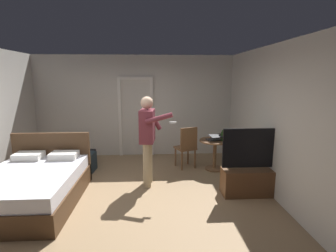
{
  "coord_description": "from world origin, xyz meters",
  "views": [
    {
      "loc": [
        0.5,
        -4.2,
        2.1
      ],
      "look_at": [
        0.77,
        0.54,
        1.2
      ],
      "focal_mm": 27.24,
      "sensor_mm": 36.0,
      "label": 1
    }
  ],
  "objects": [
    {
      "name": "suitcase_dark",
      "position": [
        -1.26,
        1.88,
        0.18
      ],
      "size": [
        0.63,
        0.43,
        0.36
      ],
      "primitive_type": "cube",
      "rotation": [
        0.0,
        0.0,
        -0.16
      ],
      "color": "black",
      "rests_on": "ground_plane"
    },
    {
      "name": "person_blue_shirt",
      "position": [
        0.38,
        0.61,
        1.03
      ],
      "size": [
        0.68,
        0.67,
        1.76
      ],
      "color": "tan",
      "rests_on": "ground_plane"
    },
    {
      "name": "bottle_on_table",
      "position": [
        2.04,
        1.3,
        0.81
      ],
      "size": [
        0.06,
        0.06,
        0.25
      ],
      "color": "#26521B",
      "rests_on": "side_table"
    },
    {
      "name": "wall_back",
      "position": [
        0.0,
        2.7,
        1.34
      ],
      "size": [
        5.46,
        0.12,
        2.69
      ],
      "primitive_type": "cube",
      "color": "beige",
      "rests_on": "ground_plane"
    },
    {
      "name": "laptop",
      "position": [
        1.88,
        1.34,
        0.75
      ],
      "size": [
        0.4,
        0.4,
        0.15
      ],
      "color": "black",
      "rests_on": "side_table"
    },
    {
      "name": "ground_plane",
      "position": [
        0.0,
        0.0,
        0.0
      ],
      "size": [
        5.8,
        5.8,
        0.0
      ],
      "primitive_type": "plane",
      "color": "#997A56"
    },
    {
      "name": "bed",
      "position": [
        -1.57,
        -0.01,
        0.3
      ],
      "size": [
        1.51,
        2.03,
        1.02
      ],
      "color": "#4C331E",
      "rests_on": "ground_plane"
    },
    {
      "name": "suitcase_small",
      "position": [
        -1.14,
        1.45,
        0.21
      ],
      "size": [
        0.6,
        0.44,
        0.43
      ],
      "primitive_type": "cube",
      "rotation": [
        0.0,
        0.0,
        -0.11
      ],
      "color": "#1E2D38",
      "rests_on": "ground_plane"
    },
    {
      "name": "wall_right",
      "position": [
        2.67,
        0.0,
        1.34
      ],
      "size": [
        0.12,
        5.51,
        2.69
      ],
      "primitive_type": "cube",
      "color": "beige",
      "rests_on": "ground_plane"
    },
    {
      "name": "doorway_frame",
      "position": [
        0.02,
        2.62,
        1.22
      ],
      "size": [
        0.93,
        0.08,
        2.13
      ],
      "color": "white",
      "rests_on": "ground_plane"
    },
    {
      "name": "wooden_chair",
      "position": [
        1.26,
        1.5,
        0.54
      ],
      "size": [
        0.54,
        0.54,
        0.99
      ],
      "color": "brown",
      "rests_on": "ground_plane"
    },
    {
      "name": "side_table",
      "position": [
        1.9,
        1.38,
        0.48
      ],
      "size": [
        0.72,
        0.72,
        0.7
      ],
      "color": "brown",
      "rests_on": "ground_plane"
    },
    {
      "name": "tv_flatscreen",
      "position": [
        2.31,
        0.07,
        0.35
      ],
      "size": [
        1.21,
        0.4,
        1.23
      ],
      "color": "brown",
      "rests_on": "ground_plane"
    }
  ]
}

